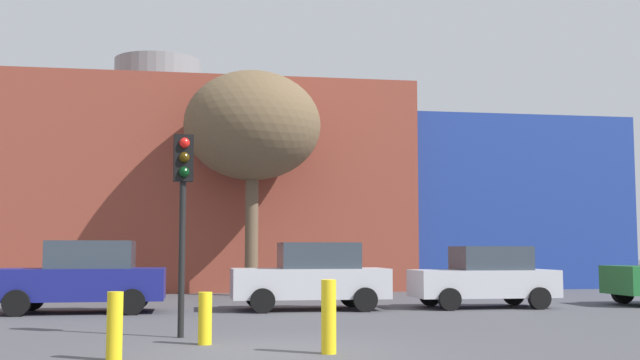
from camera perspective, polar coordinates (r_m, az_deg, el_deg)
The scene contains 10 objects.
ground_plane at distance 13.19m, azimuth -3.03°, elevation -12.29°, with size 200.00×200.00×0.00m, color #47474C.
building_backdrop at distance 36.97m, azimuth -11.87°, elevation -1.27°, with size 40.91×13.39×10.47m.
parked_car_1 at distance 21.68m, azimuth -16.84°, elevation -6.76°, with size 4.36×2.14×1.89m.
parked_car_2 at distance 21.75m, azimuth -0.61°, elevation -7.03°, with size 4.26×2.09×1.85m.
parked_car_3 at distance 23.06m, azimuth 11.92°, elevation -6.93°, with size 4.04×1.98×1.75m.
traffic_light_island at distance 15.21m, azimuth -9.94°, elevation -0.55°, with size 0.39×0.38×3.86m.
bare_tree_0 at distance 28.81m, azimuth -4.94°, elevation 3.88°, with size 5.00×5.00×8.18m.
bollard_yellow_0 at distance 14.05m, azimuth -8.37°, elevation -9.93°, with size 0.24×0.24×0.91m, color yellow.
bollard_yellow_1 at distance 12.35m, azimuth -14.73°, elevation -10.24°, with size 0.24×0.24×1.02m, color yellow.
bollard_yellow_2 at distance 12.70m, azimuth 0.64°, elevation -9.92°, with size 0.24×0.24×1.17m, color yellow.
Camera 1 is at (-1.45, -13.00, 1.66)m, focal length 43.95 mm.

